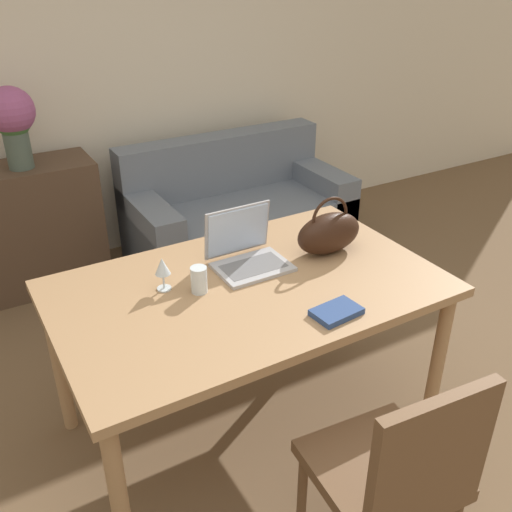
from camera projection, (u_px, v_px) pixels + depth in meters
name	position (u px, v px, depth m)	size (l,w,h in m)	color
wall_back	(85.00, 59.00, 3.62)	(10.00, 0.06, 2.70)	beige
dining_table	(247.00, 301.00, 2.33)	(1.55, 0.96, 0.77)	#A87F56
chair	(397.00, 471.00, 1.81)	(0.48, 0.48, 0.91)	brown
couch	(237.00, 216.00, 4.04)	(1.52, 0.76, 0.82)	slate
sideboard	(20.00, 231.00, 3.56)	(0.98, 0.40, 0.82)	#4C3828
laptop	(246.00, 250.00, 2.43)	(0.31, 0.26, 0.24)	#ADADB2
drinking_glass	(199.00, 280.00, 2.23)	(0.07, 0.07, 0.11)	silver
wine_glass	(162.00, 268.00, 2.22)	(0.06, 0.06, 0.14)	silver
handbag	(329.00, 233.00, 2.50)	(0.32, 0.15, 0.26)	black
flower_vase	(12.00, 119.00, 3.23)	(0.27, 0.27, 0.48)	#47564C
book	(336.00, 312.00, 2.10)	(0.19, 0.13, 0.02)	navy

